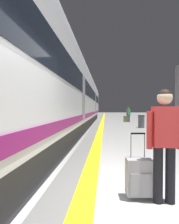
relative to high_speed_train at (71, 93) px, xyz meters
name	(u,v)px	position (x,y,z in m)	size (l,w,h in m)	color
ground_plane	(134,209)	(2.87, -10.10, -2.50)	(120.00, 120.00, 0.00)	silver
safety_line_strip	(101,128)	(2.15, -0.10, -2.50)	(0.36, 80.00, 0.01)	yellow
tactile_edge_band	(96,128)	(1.80, -0.10, -2.50)	(0.66, 80.00, 0.01)	slate
high_speed_train	(71,93)	(0.00, 0.00, 0.00)	(2.94, 28.75, 4.97)	#38383D
traveller_foreground	(164,137)	(3.34, -9.88, -1.53)	(0.52, 0.22, 1.67)	black
rolling_suitcase_foreground	(139,177)	(2.99, -9.79, -2.16)	(0.40, 0.27, 1.01)	#9E9EA3
passenger_near	(128,113)	(4.82, 5.56, -1.59)	(0.46, 0.29, 1.58)	#383842
suitcase_near	(126,119)	(4.50, 5.34, -2.15)	(0.41, 0.29, 1.04)	#596038
waste_bin	(141,121)	(5.05, 0.29, -2.04)	(0.46, 0.46, 0.91)	#4C4C51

